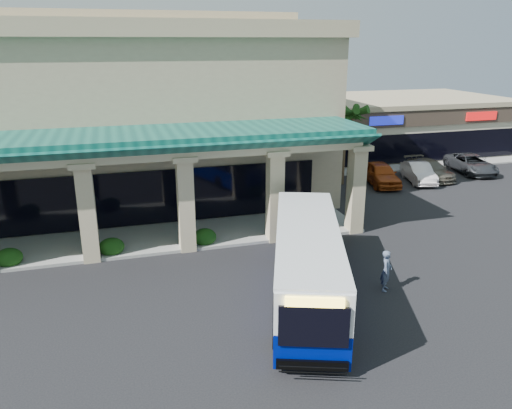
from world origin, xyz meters
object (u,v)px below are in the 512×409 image
object	(u,v)px
transit_bus	(307,265)
car_silver	(381,174)
car_red	(430,169)
pedestrian	(386,271)
car_white	(419,173)
car_gray	(471,164)

from	to	relation	value
transit_bus	car_silver	xyz separation A→B (m)	(11.32, 14.16, -0.68)
car_silver	car_red	world-z (taller)	car_silver
pedestrian	car_white	world-z (taller)	pedestrian
car_red	car_gray	xyz separation A→B (m)	(4.12, 0.60, 0.03)
transit_bus	car_white	bearing A→B (deg)	63.97
car_silver	car_white	distance (m)	3.00
car_white	car_red	distance (m)	1.57
car_red	pedestrian	bearing A→B (deg)	-130.70
transit_bus	car_red	size ratio (longest dim) A/B	2.26
car_white	car_red	size ratio (longest dim) A/B	0.91
car_silver	car_red	distance (m)	4.44
car_white	transit_bus	bearing A→B (deg)	-121.24
pedestrian	car_silver	size ratio (longest dim) A/B	0.38
car_silver	car_white	xyz separation A→B (m)	(2.99, -0.17, -0.09)
transit_bus	car_silver	world-z (taller)	transit_bus
transit_bus	car_gray	distance (m)	25.06
pedestrian	car_gray	world-z (taller)	pedestrian
pedestrian	car_gray	xyz separation A→B (m)	(16.44, 15.51, -0.16)
car_silver	car_gray	size ratio (longest dim) A/B	0.91
transit_bus	car_gray	bearing A→B (deg)	57.21
transit_bus	car_red	distance (m)	21.52
pedestrian	car_silver	bearing A→B (deg)	9.87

